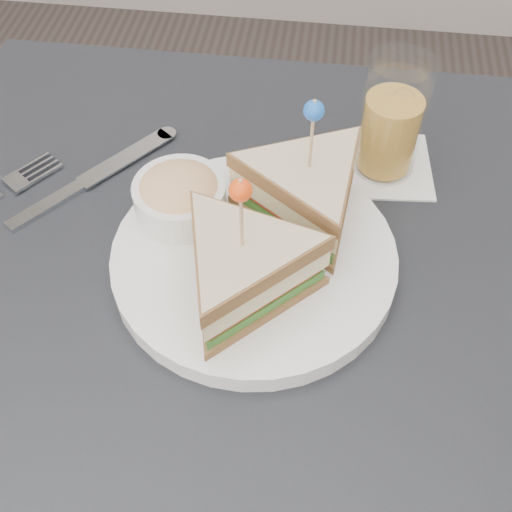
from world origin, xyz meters
name	(u,v)px	position (x,y,z in m)	size (l,w,h in m)	color
table	(246,335)	(0.00, 0.00, 0.67)	(0.80, 0.80, 0.75)	black
plate_meal	(261,232)	(0.01, 0.04, 0.80)	(0.35, 0.35, 0.17)	white
cutlery_knife	(89,180)	(-0.20, 0.13, 0.75)	(0.16, 0.19, 0.01)	silver
drink_set	(391,124)	(0.13, 0.20, 0.81)	(0.12, 0.12, 0.14)	white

